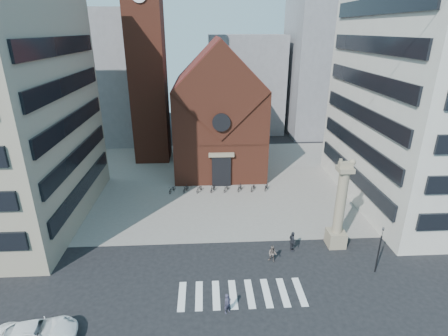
{
  "coord_description": "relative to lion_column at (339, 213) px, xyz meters",
  "views": [
    {
      "loc": [
        -1.99,
        -24.19,
        18.93
      ],
      "look_at": [
        -0.17,
        8.0,
        6.05
      ],
      "focal_mm": 28.0,
      "sensor_mm": 36.0,
      "label": 1
    }
  ],
  "objects": [
    {
      "name": "scooter_5",
      "position": [
        -7.81,
        12.28,
        -2.95
      ],
      "size": [
        1.01,
        1.56,
        0.91
      ],
      "primitive_type": "imported",
      "rotation": [
        0.0,
        0.0,
        -0.42
      ],
      "color": "black",
      "rests_on": "piazza"
    },
    {
      "name": "scooter_0",
      "position": [
        -16.2,
        12.28,
        -3.0
      ],
      "size": [
        1.14,
        1.65,
        0.82
      ],
      "primitive_type": "imported",
      "rotation": [
        0.0,
        0.0,
        -0.42
      ],
      "color": "black",
      "rests_on": "piazza"
    },
    {
      "name": "scooter_6",
      "position": [
        -6.13,
        12.28,
        -3.0
      ],
      "size": [
        1.14,
        1.65,
        0.82
      ],
      "primitive_type": "imported",
      "rotation": [
        0.0,
        0.0,
        -0.42
      ],
      "color": "black",
      "rests_on": "piazza"
    },
    {
      "name": "scooter_2",
      "position": [
        -12.84,
        12.28,
        -3.0
      ],
      "size": [
        1.14,
        1.65,
        0.82
      ],
      "primitive_type": "imported",
      "rotation": [
        0.0,
        0.0,
        -0.42
      ],
      "color": "black",
      "rests_on": "piazza"
    },
    {
      "name": "scooter_4",
      "position": [
        -9.49,
        12.28,
        -3.0
      ],
      "size": [
        1.14,
        1.65,
        0.82
      ],
      "primitive_type": "imported",
      "rotation": [
        0.0,
        0.0,
        -0.42
      ],
      "color": "black",
      "rests_on": "piazza"
    },
    {
      "name": "piazza",
      "position": [
        -10.01,
        16.0,
        -3.43
      ],
      "size": [
        46.0,
        30.0,
        0.05
      ],
      "primitive_type": "cube",
      "color": "gray",
      "rests_on": "ground"
    },
    {
      "name": "bg_block_right",
      "position": [
        11.99,
        39.0,
        8.54
      ],
      "size": [
        16.0,
        14.0,
        24.0
      ],
      "primitive_type": "cube",
      "color": "gray",
      "rests_on": "ground"
    },
    {
      "name": "white_car",
      "position": [
        -23.16,
        -9.71,
        -2.74
      ],
      "size": [
        5.42,
        3.08,
        1.43
      ],
      "primitive_type": "imported",
      "rotation": [
        0.0,
        0.0,
        1.72
      ],
      "color": "white",
      "rests_on": "ground"
    },
    {
      "name": "traffic_light",
      "position": [
        1.99,
        -4.0,
        -1.17
      ],
      "size": [
        0.13,
        0.16,
        4.3
      ],
      "color": "black",
      "rests_on": "ground"
    },
    {
      "name": "ground",
      "position": [
        -10.01,
        -3.0,
        -3.46
      ],
      "size": [
        120.0,
        120.0,
        0.0
      ],
      "primitive_type": "plane",
      "color": "black",
      "rests_on": "ground"
    },
    {
      "name": "bg_block_left",
      "position": [
        -30.01,
        37.0,
        7.54
      ],
      "size": [
        16.0,
        14.0,
        22.0
      ],
      "primitive_type": "cube",
      "color": "gray",
      "rests_on": "ground"
    },
    {
      "name": "bg_block_mid",
      "position": [
        -4.01,
        42.0,
        5.54
      ],
      "size": [
        14.0,
        12.0,
        18.0
      ],
      "primitive_type": "cube",
      "color": "gray",
      "rests_on": "ground"
    },
    {
      "name": "pedestrian_2",
      "position": [
        -4.27,
        -0.6,
        -2.5
      ],
      "size": [
        0.61,
        1.18,
        1.92
      ],
      "primitive_type": "imported",
      "rotation": [
        0.0,
        0.0,
        1.7
      ],
      "color": "#24252B",
      "rests_on": "ground"
    },
    {
      "name": "pedestrian_0",
      "position": [
        -10.65,
        -7.8,
        -2.67
      ],
      "size": [
        0.69,
        0.64,
        1.58
      ],
      "primitive_type": "imported",
      "rotation": [
        0.0,
        0.0,
        0.62
      ],
      "color": "#353245",
      "rests_on": "ground"
    },
    {
      "name": "pedestrian_1",
      "position": [
        -6.36,
        -2.13,
        -2.68
      ],
      "size": [
        0.95,
        0.89,
        1.55
      ],
      "primitive_type": "imported",
      "rotation": [
        0.0,
        0.0,
        -0.52
      ],
      "color": "#655751",
      "rests_on": "ground"
    },
    {
      "name": "lion_column",
      "position": [
        0.0,
        0.0,
        0.0
      ],
      "size": [
        1.63,
        1.6,
        8.68
      ],
      "color": "gray",
      "rests_on": "ground"
    },
    {
      "name": "scooter_1",
      "position": [
        -14.52,
        12.28,
        -2.95
      ],
      "size": [
        1.01,
        1.56,
        0.91
      ],
      "primitive_type": "imported",
      "rotation": [
        0.0,
        0.0,
        -0.42
      ],
      "color": "black",
      "rests_on": "piazza"
    },
    {
      "name": "campanile",
      "position": [
        -20.01,
        25.0,
        12.28
      ],
      "size": [
        5.5,
        5.5,
        31.2
      ],
      "color": "brown",
      "rests_on": "ground"
    },
    {
      "name": "scooter_7",
      "position": [
        -4.45,
        12.28,
        -2.95
      ],
      "size": [
        1.01,
        1.56,
        0.91
      ],
      "primitive_type": "imported",
      "rotation": [
        0.0,
        0.0,
        -0.42
      ],
      "color": "black",
      "rests_on": "piazza"
    },
    {
      "name": "scooter_3",
      "position": [
        -11.17,
        12.28,
        -2.95
      ],
      "size": [
        1.01,
        1.56,
        0.91
      ],
      "primitive_type": "imported",
      "rotation": [
        0.0,
        0.0,
        -0.42
      ],
      "color": "black",
      "rests_on": "piazza"
    },
    {
      "name": "zebra_crossing",
      "position": [
        -9.46,
        -6.0,
        -3.45
      ],
      "size": [
        10.2,
        3.2,
        0.01
      ],
      "primitive_type": null,
      "color": "white",
      "rests_on": "ground"
    },
    {
      "name": "church",
      "position": [
        -10.01,
        22.04,
        4.53
      ],
      "size": [
        12.0,
        16.65,
        18.0
      ],
      "color": "brown",
      "rests_on": "ground"
    }
  ]
}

